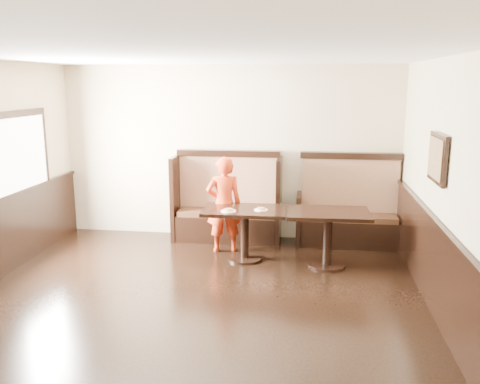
% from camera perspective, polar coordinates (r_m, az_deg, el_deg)
% --- Properties ---
extents(ground, '(7.00, 7.00, 0.00)m').
position_cam_1_polar(ground, '(5.42, -7.19, -15.63)').
color(ground, black).
rests_on(ground, ground).
extents(room_shell, '(7.00, 7.00, 7.00)m').
position_cam_1_polar(room_shell, '(5.48, -9.65, -7.76)').
color(room_shell, beige).
rests_on(room_shell, ground).
extents(booth_main, '(1.75, 0.72, 1.45)m').
position_cam_1_polar(booth_main, '(8.27, -1.44, -1.76)').
color(booth_main, black).
rests_on(booth_main, ground).
extents(booth_neighbor, '(1.65, 0.72, 1.45)m').
position_cam_1_polar(booth_neighbor, '(8.20, 12.15, -2.49)').
color(booth_neighbor, black).
rests_on(booth_neighbor, ground).
extents(table_main, '(1.20, 0.77, 0.76)m').
position_cam_1_polar(table_main, '(7.29, 0.53, -3.25)').
color(table_main, black).
rests_on(table_main, ground).
extents(table_neighbor, '(1.15, 0.78, 0.79)m').
position_cam_1_polar(table_neighbor, '(7.13, 9.84, -3.72)').
color(table_neighbor, black).
rests_on(table_neighbor, ground).
extents(child, '(0.61, 0.48, 1.46)m').
position_cam_1_polar(child, '(7.62, -1.81, -1.42)').
color(child, red).
rests_on(child, ground).
extents(pizza_plate_left, '(0.22, 0.22, 0.04)m').
position_cam_1_polar(pizza_plate_left, '(7.10, -1.30, -2.08)').
color(pizza_plate_left, white).
rests_on(pizza_plate_left, table_main).
extents(pizza_plate_right, '(0.20, 0.20, 0.04)m').
position_cam_1_polar(pizza_plate_right, '(7.18, 2.38, -1.95)').
color(pizza_plate_right, white).
rests_on(pizza_plate_right, table_main).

